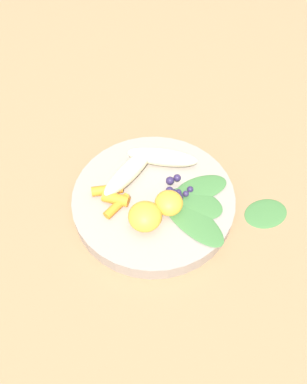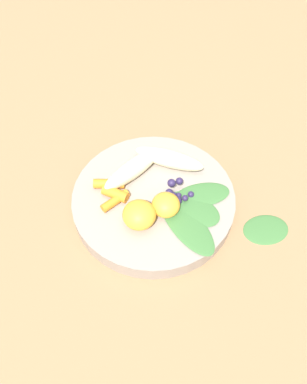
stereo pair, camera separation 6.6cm
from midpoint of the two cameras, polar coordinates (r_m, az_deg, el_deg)
The scene contains 14 objects.
ground_plane at distance 0.69m, azimuth 2.72°, elevation -2.20°, with size 2.40×2.40×0.00m, color #99704C.
bowl at distance 0.68m, azimuth 2.77°, elevation -1.47°, with size 0.29×0.29×0.03m, color gray.
banana_peeled_left at distance 0.68m, azimuth -0.33°, elevation 3.29°, with size 0.13×0.03×0.03m, color beige.
banana_peeled_right at distance 0.70m, azimuth 5.02°, elevation 4.81°, with size 0.13×0.03×0.03m, color beige.
orange_segment_near at distance 0.63m, azimuth 4.80°, elevation -2.12°, with size 0.05×0.05×0.04m, color #F4A833.
orange_segment_far at distance 0.62m, azimuth 0.91°, elevation -3.62°, with size 0.06×0.06×0.04m, color #F4A833.
carrot_front at distance 0.67m, azimuth -3.88°, elevation 1.05°, with size 0.02×0.02×0.05m, color orange.
carrot_mid_left at distance 0.66m, azimuth -2.87°, elevation -0.44°, with size 0.02×0.02×0.05m, color orange.
carrot_mid_right at distance 0.65m, azimuth -2.86°, elevation -1.50°, with size 0.01×0.01×0.05m, color orange.
blueberry_pile at distance 0.66m, azimuth 6.26°, elevation -0.44°, with size 0.05×0.05×0.03m.
kale_leaf_left at distance 0.64m, azimuth 7.89°, elevation -4.97°, with size 0.13×0.05×0.01m, color #3D7038.
kale_leaf_right at distance 0.65m, azimuth 8.55°, elevation -2.69°, with size 0.10×0.06×0.01m, color #3D7038.
kale_leaf_rear at distance 0.67m, azimuth 10.06°, elevation -0.56°, with size 0.10×0.05×0.01m, color #3D7038.
kale_leaf_stray at distance 0.70m, azimuth 19.01°, elevation -5.41°, with size 0.08×0.06×0.01m, color #3D7038.
Camera 2 is at (-0.36, 0.14, 0.57)m, focal length 35.88 mm.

